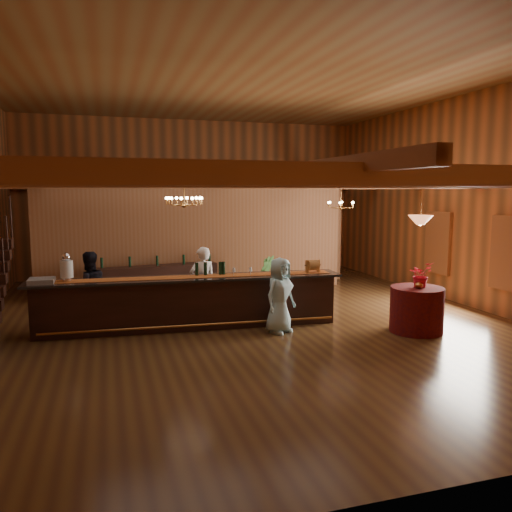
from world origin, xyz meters
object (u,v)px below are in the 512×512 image
object	(u,v)px
guest	(280,295)
floor_plant	(264,276)
raffle_drum	(313,265)
chandelier_left	(184,201)
round_table	(417,310)
pendant_lamp	(420,220)
chandelier_right	(341,204)
tasting_bar	(190,302)
staff_second	(89,289)
beverage_dispenser	(67,268)
backbar_shelf	(158,282)
bartender	(203,283)

from	to	relation	value
guest	floor_plant	world-z (taller)	guest
raffle_drum	chandelier_left	distance (m)	3.26
round_table	pendant_lamp	xyz separation A→B (m)	(0.00, 0.00, 1.92)
chandelier_right	guest	distance (m)	4.67
tasting_bar	floor_plant	xyz separation A→B (m)	(2.55, 2.64, 0.02)
chandelier_right	floor_plant	distance (m)	2.99
pendant_lamp	raffle_drum	bearing A→B (deg)	140.44
chandelier_right	staff_second	distance (m)	7.21
pendant_lamp	guest	bearing A→B (deg)	164.11
floor_plant	round_table	bearing A→B (deg)	-64.87
round_table	chandelier_left	bearing A→B (deg)	157.24
beverage_dispenser	pendant_lamp	size ratio (longest dim) A/B	0.67
tasting_bar	chandelier_left	xyz separation A→B (m)	(-0.05, 0.23, 2.22)
pendant_lamp	staff_second	xyz separation A→B (m)	(-6.71, 2.46, -1.56)
tasting_bar	backbar_shelf	bearing A→B (deg)	100.56
beverage_dispenser	raffle_drum	distance (m)	5.36
chandelier_left	tasting_bar	bearing A→B (deg)	-78.70
round_table	floor_plant	world-z (taller)	floor_plant
round_table	chandelier_right	distance (m)	4.49
beverage_dispenser	staff_second	bearing A→B (deg)	51.89
chandelier_right	bartender	xyz separation A→B (m)	(-4.30, -1.56, -1.77)
beverage_dispenser	backbar_shelf	bearing A→B (deg)	54.44
backbar_shelf	chandelier_left	xyz separation A→B (m)	(0.33, -2.99, 2.32)
staff_second	raffle_drum	bearing A→B (deg)	151.27
chandelier_left	chandelier_right	bearing A→B (deg)	22.75
floor_plant	backbar_shelf	bearing A→B (deg)	168.82
pendant_lamp	bartender	world-z (taller)	pendant_lamp
raffle_drum	bartender	xyz separation A→B (m)	(-2.40, 0.91, -0.45)
chandelier_left	staff_second	bearing A→B (deg)	166.10
staff_second	floor_plant	size ratio (longest dim) A/B	1.41
round_table	raffle_drum	bearing A→B (deg)	140.44
backbar_shelf	pendant_lamp	size ratio (longest dim) A/B	3.73
beverage_dispenser	chandelier_right	xyz separation A→B (m)	(7.24, 2.00, 1.21)
staff_second	tasting_bar	bearing A→B (deg)	143.19
tasting_bar	chandelier_left	bearing A→B (deg)	105.14
bartender	chandelier_left	bearing A→B (deg)	37.02
tasting_bar	staff_second	world-z (taller)	staff_second
round_table	floor_plant	xyz separation A→B (m)	(-2.05, 4.36, 0.12)
round_table	pendant_lamp	bearing A→B (deg)	0.00
staff_second	guest	distance (m)	4.23
raffle_drum	pendant_lamp	xyz separation A→B (m)	(1.79, -1.48, 1.09)
chandelier_left	chandelier_right	size ratio (longest dim) A/B	1.00
backbar_shelf	pendant_lamp	distance (m)	7.27
raffle_drum	backbar_shelf	xyz separation A→B (m)	(-3.19, 3.46, -0.84)
pendant_lamp	floor_plant	xyz separation A→B (m)	(-2.05, 4.36, -1.80)
round_table	chandelier_right	xyz separation A→B (m)	(0.12, 3.95, 2.14)
chandelier_right	guest	bearing A→B (deg)	-133.06
tasting_bar	raffle_drum	distance (m)	2.92
chandelier_left	backbar_shelf	bearing A→B (deg)	96.36
round_table	staff_second	xyz separation A→B (m)	(-6.71, 2.46, 0.36)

